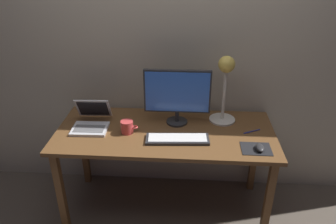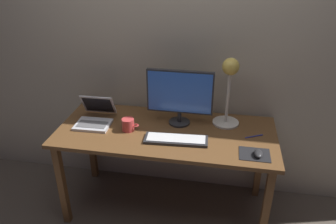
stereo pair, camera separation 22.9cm
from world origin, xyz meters
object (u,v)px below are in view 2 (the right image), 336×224
object	(u,v)px
monitor	(180,94)
coffee_mug	(128,125)
laptop	(96,115)
keyboard_main	(176,139)
mouse	(258,153)
pen	(254,136)
desk_lamp	(229,82)

from	to	relation	value
monitor	coffee_mug	bearing A→B (deg)	-153.84
laptop	coffee_mug	world-z (taller)	laptop
keyboard_main	mouse	world-z (taller)	mouse
monitor	pen	bearing A→B (deg)	-10.59
laptop	pen	size ratio (longest dim) A/B	2.21
desk_lamp	mouse	xyz separation A→B (m)	(0.22, -0.40, -0.32)
keyboard_main	desk_lamp	xyz separation A→B (m)	(0.33, 0.32, 0.33)
monitor	desk_lamp	size ratio (longest dim) A/B	0.95
monitor	laptop	bearing A→B (deg)	-172.10
keyboard_main	pen	xyz separation A→B (m)	(0.54, 0.15, -0.01)
monitor	coffee_mug	size ratio (longest dim) A/B	3.94
monitor	coffee_mug	xyz separation A→B (m)	(-0.35, -0.17, -0.20)
laptop	mouse	world-z (taller)	laptop
mouse	pen	world-z (taller)	mouse
desk_lamp	coffee_mug	bearing A→B (deg)	-161.67
laptop	coffee_mug	distance (m)	0.30
coffee_mug	pen	world-z (taller)	coffee_mug
keyboard_main	laptop	world-z (taller)	laptop
desk_lamp	pen	distance (m)	0.42
monitor	laptop	distance (m)	0.67
keyboard_main	mouse	size ratio (longest dim) A/B	4.67
laptop	desk_lamp	xyz separation A→B (m)	(0.98, 0.15, 0.28)
keyboard_main	desk_lamp	distance (m)	0.56
mouse	coffee_mug	world-z (taller)	coffee_mug
keyboard_main	laptop	bearing A→B (deg)	165.51
mouse	coffee_mug	bearing A→B (deg)	169.53
keyboard_main	laptop	xyz separation A→B (m)	(-0.65, 0.17, 0.04)
desk_lamp	coffee_mug	xyz separation A→B (m)	(-0.70, -0.23, -0.29)
mouse	pen	size ratio (longest dim) A/B	0.69
coffee_mug	mouse	bearing A→B (deg)	-10.47
pen	keyboard_main	bearing A→B (deg)	-164.09
mouse	coffee_mug	distance (m)	0.93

